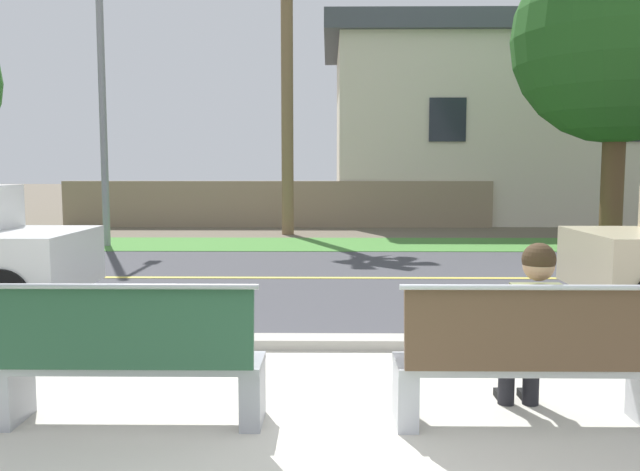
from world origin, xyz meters
TOP-DOWN VIEW (x-y plane):
  - ground_plane at (0.00, 8.00)m, footprint 140.00×140.00m
  - sidewalk_pavement at (0.00, 0.40)m, footprint 44.00×3.60m
  - curb_edge at (0.00, 2.35)m, footprint 44.00×0.30m
  - street_asphalt at (0.00, 6.50)m, footprint 52.00×8.00m
  - road_centre_line at (0.00, 6.50)m, footprint 48.00×0.14m
  - far_verge_grass at (0.00, 11.32)m, footprint 48.00×2.80m
  - bench_left at (-1.34, 0.34)m, footprint 1.79×0.48m
  - bench_right at (1.34, 0.34)m, footprint 1.79×0.48m
  - seated_person_olive at (1.40, 0.51)m, footprint 0.52×0.68m
  - streetlamp at (-5.06, 11.13)m, footprint 0.24×2.10m
  - shade_tree_left at (6.57, 10.96)m, footprint 4.65×4.65m
  - garden_wall at (-1.56, 16.03)m, footprint 13.00×0.36m
  - house_across_street at (6.20, 19.23)m, footprint 12.69×6.91m

SIDE VIEW (x-z plane):
  - ground_plane at x=0.00m, z-range 0.00..0.00m
  - street_asphalt at x=0.00m, z-range 0.00..0.01m
  - sidewalk_pavement at x=0.00m, z-range 0.00..0.01m
  - far_verge_grass at x=0.00m, z-range 0.00..0.02m
  - road_centre_line at x=0.00m, z-range 0.01..0.01m
  - curb_edge at x=0.00m, z-range 0.00..0.11m
  - bench_left at x=-1.34m, z-range -0.05..0.96m
  - bench_right at x=1.34m, z-range -0.05..0.96m
  - seated_person_olive at x=1.40m, z-range 0.05..1.30m
  - garden_wall at x=-1.56m, z-range 0.00..1.40m
  - house_across_street at x=6.20m, z-range 0.04..6.52m
  - streetlamp at x=-5.06m, z-range 0.50..7.18m
  - shade_tree_left at x=6.57m, z-range 1.15..8.81m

